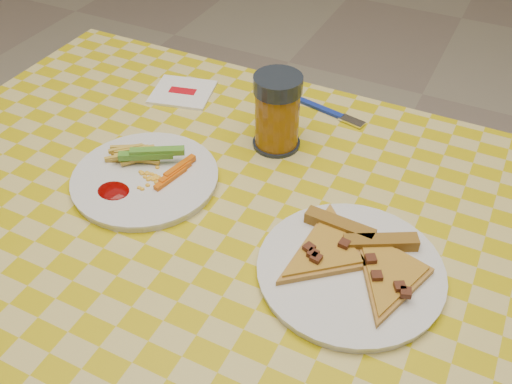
% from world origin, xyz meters
% --- Properties ---
extents(table, '(1.28, 0.88, 0.76)m').
position_xyz_m(table, '(0.00, 0.00, 0.68)').
color(table, white).
rests_on(table, ground).
extents(plate_left, '(0.24, 0.24, 0.01)m').
position_xyz_m(plate_left, '(-0.18, 0.02, 0.76)').
color(plate_left, silver).
rests_on(plate_left, table).
extents(plate_right, '(0.34, 0.34, 0.01)m').
position_xyz_m(plate_right, '(0.20, -0.02, 0.76)').
color(plate_right, silver).
rests_on(plate_right, table).
extents(fries_veggies, '(0.17, 0.15, 0.04)m').
position_xyz_m(fries_veggies, '(-0.19, 0.03, 0.78)').
color(fries_veggies, gold).
rests_on(fries_veggies, plate_left).
extents(pizza_slices, '(0.27, 0.25, 0.02)m').
position_xyz_m(pizza_slices, '(0.20, -0.01, 0.78)').
color(pizza_slices, '#B29536').
rests_on(pizza_slices, plate_right).
extents(drink_glass, '(0.09, 0.09, 0.14)m').
position_xyz_m(drink_glass, '(-0.03, 0.21, 0.83)').
color(drink_glass, black).
rests_on(drink_glass, table).
extents(napkin, '(0.14, 0.14, 0.01)m').
position_xyz_m(napkin, '(-0.28, 0.29, 0.76)').
color(napkin, white).
rests_on(napkin, table).
extents(fork, '(0.16, 0.05, 0.01)m').
position_xyz_m(fork, '(0.02, 0.35, 0.76)').
color(fork, navy).
rests_on(fork, table).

